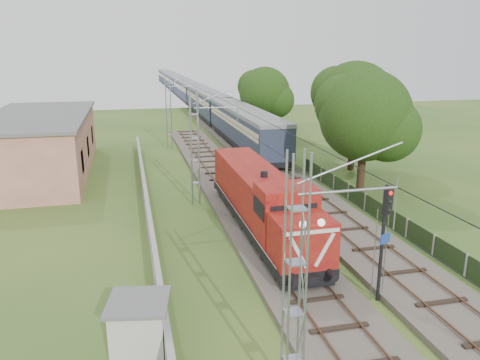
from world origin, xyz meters
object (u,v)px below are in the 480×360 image
object	(u,v)px
signal_post	(385,224)
relay_hut	(140,328)
locomotive	(262,199)
coach_rake	(187,89)

from	to	relation	value
signal_post	relay_hut	distance (m)	10.59
locomotive	relay_hut	world-z (taller)	locomotive
locomotive	signal_post	world-z (taller)	signal_post
signal_post	locomotive	bearing A→B (deg)	107.59
locomotive	coach_rake	bearing A→B (deg)	86.11
locomotive	signal_post	size ratio (longest dim) A/B	3.02
coach_rake	signal_post	size ratio (longest dim) A/B	23.33
coach_rake	relay_hut	size ratio (longest dim) A/B	49.98
signal_post	relay_hut	xyz separation A→B (m)	(-10.19, -1.37, -2.51)
locomotive	coach_rake	xyz separation A→B (m)	(5.00, 73.58, 0.58)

